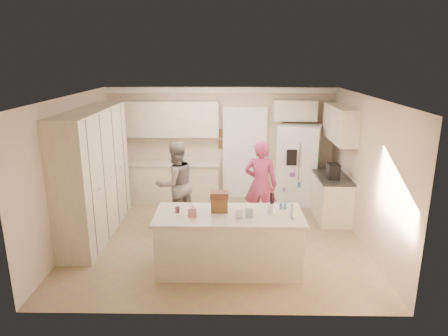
{
  "coord_description": "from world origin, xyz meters",
  "views": [
    {
      "loc": [
        0.22,
        -6.8,
        3.25
      ],
      "look_at": [
        0.1,
        0.35,
        1.25
      ],
      "focal_mm": 32.0,
      "sensor_mm": 36.0,
      "label": 1
    }
  ],
  "objects_px": {
    "tissue_box": "(193,212)",
    "dollhouse_body": "(219,205)",
    "coffee_maker": "(333,171)",
    "utensil_crock": "(271,208)",
    "teen_girl": "(261,185)",
    "refrigerator": "(298,164)",
    "teen_boy": "(176,184)",
    "island_base": "(229,243)"
  },
  "relations": [
    {
      "from": "dollhouse_body",
      "to": "teen_boy",
      "type": "bearing_deg",
      "value": 119.09
    },
    {
      "from": "island_base",
      "to": "teen_girl",
      "type": "bearing_deg",
      "value": 69.5
    },
    {
      "from": "refrigerator",
      "to": "island_base",
      "type": "bearing_deg",
      "value": -99.54
    },
    {
      "from": "refrigerator",
      "to": "dollhouse_body",
      "type": "xyz_separation_m",
      "value": [
        -1.71,
        -2.94,
        0.14
      ]
    },
    {
      "from": "refrigerator",
      "to": "island_base",
      "type": "distance_m",
      "value": 3.45
    },
    {
      "from": "coffee_maker",
      "to": "utensil_crock",
      "type": "relative_size",
      "value": 2.0
    },
    {
      "from": "utensil_crock",
      "to": "teen_boy",
      "type": "xyz_separation_m",
      "value": [
        -1.7,
        1.66,
        -0.15
      ]
    },
    {
      "from": "utensil_crock",
      "to": "teen_girl",
      "type": "bearing_deg",
      "value": 91.77
    },
    {
      "from": "dollhouse_body",
      "to": "teen_girl",
      "type": "bearing_deg",
      "value": 63.53
    },
    {
      "from": "dollhouse_body",
      "to": "utensil_crock",
      "type": "bearing_deg",
      "value": -3.58
    },
    {
      "from": "utensil_crock",
      "to": "teen_girl",
      "type": "relative_size",
      "value": 0.09
    },
    {
      "from": "refrigerator",
      "to": "utensil_crock",
      "type": "xyz_separation_m",
      "value": [
        -0.91,
        -2.99,
        0.1
      ]
    },
    {
      "from": "island_base",
      "to": "dollhouse_body",
      "type": "height_order",
      "value": "dollhouse_body"
    },
    {
      "from": "coffee_maker",
      "to": "utensil_crock",
      "type": "distance_m",
      "value": 2.32
    },
    {
      "from": "coffee_maker",
      "to": "teen_boy",
      "type": "xyz_separation_m",
      "value": [
        -3.1,
        -0.19,
        -0.22
      ]
    },
    {
      "from": "tissue_box",
      "to": "teen_boy",
      "type": "distance_m",
      "value": 1.88
    },
    {
      "from": "utensil_crock",
      "to": "tissue_box",
      "type": "relative_size",
      "value": 1.07
    },
    {
      "from": "tissue_box",
      "to": "dollhouse_body",
      "type": "relative_size",
      "value": 0.54
    },
    {
      "from": "refrigerator",
      "to": "tissue_box",
      "type": "xyz_separation_m",
      "value": [
        -2.11,
        -3.14,
        0.1
      ]
    },
    {
      "from": "dollhouse_body",
      "to": "teen_boy",
      "type": "xyz_separation_m",
      "value": [
        -0.9,
        1.61,
        -0.19
      ]
    },
    {
      "from": "teen_boy",
      "to": "tissue_box",
      "type": "bearing_deg",
      "value": 71.5
    },
    {
      "from": "refrigerator",
      "to": "teen_boy",
      "type": "relative_size",
      "value": 1.06
    },
    {
      "from": "refrigerator",
      "to": "tissue_box",
      "type": "distance_m",
      "value": 3.79
    },
    {
      "from": "utensil_crock",
      "to": "teen_girl",
      "type": "xyz_separation_m",
      "value": [
        -0.05,
        1.56,
        -0.12
      ]
    },
    {
      "from": "teen_boy",
      "to": "teen_girl",
      "type": "bearing_deg",
      "value": 142.66
    },
    {
      "from": "tissue_box",
      "to": "teen_boy",
      "type": "relative_size",
      "value": 0.08
    },
    {
      "from": "island_base",
      "to": "dollhouse_body",
      "type": "distance_m",
      "value": 0.62
    },
    {
      "from": "refrigerator",
      "to": "island_base",
      "type": "xyz_separation_m",
      "value": [
        -1.56,
        -3.04,
        -0.46
      ]
    },
    {
      "from": "dollhouse_body",
      "to": "island_base",
      "type": "bearing_deg",
      "value": -33.69
    },
    {
      "from": "island_base",
      "to": "refrigerator",
      "type": "bearing_deg",
      "value": 62.79
    },
    {
      "from": "refrigerator",
      "to": "teen_boy",
      "type": "height_order",
      "value": "refrigerator"
    },
    {
      "from": "coffee_maker",
      "to": "tissue_box",
      "type": "distance_m",
      "value": 3.28
    },
    {
      "from": "coffee_maker",
      "to": "utensil_crock",
      "type": "xyz_separation_m",
      "value": [
        -1.4,
        -1.85,
        -0.07
      ]
    },
    {
      "from": "utensil_crock",
      "to": "teen_boy",
      "type": "bearing_deg",
      "value": 135.6
    },
    {
      "from": "dollhouse_body",
      "to": "teen_boy",
      "type": "height_order",
      "value": "teen_boy"
    },
    {
      "from": "refrigerator",
      "to": "utensil_crock",
      "type": "bearing_deg",
      "value": -89.31
    },
    {
      "from": "refrigerator",
      "to": "coffee_maker",
      "type": "height_order",
      "value": "refrigerator"
    },
    {
      "from": "refrigerator",
      "to": "coffee_maker",
      "type": "distance_m",
      "value": 1.25
    },
    {
      "from": "coffee_maker",
      "to": "refrigerator",
      "type": "bearing_deg",
      "value": 113.13
    },
    {
      "from": "utensil_crock",
      "to": "dollhouse_body",
      "type": "relative_size",
      "value": 0.58
    },
    {
      "from": "island_base",
      "to": "teen_girl",
      "type": "distance_m",
      "value": 1.77
    },
    {
      "from": "teen_girl",
      "to": "refrigerator",
      "type": "bearing_deg",
      "value": -111.3
    }
  ]
}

